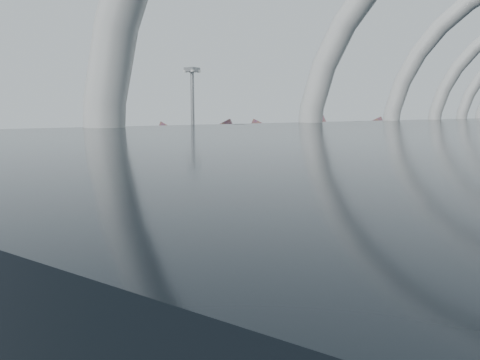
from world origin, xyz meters
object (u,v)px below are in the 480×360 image
Objects in this scene: bus_row_near_c at (49,214)px; gse_cart_belly_b at (364,219)px; jet_remote_mid at (194,152)px; airliner_gate_b at (394,164)px; jet_remote_far at (223,148)px; floodlight_mast at (193,124)px; gse_cart_belly_e at (328,208)px; bus_row_near_b at (46,211)px; airliner_gate_c at (435,157)px; airliner_main at (321,188)px; jet_remote_west at (131,157)px; bus_row_near_d at (62,218)px; bus_row_near_a at (36,209)px; gse_cart_belly_d at (350,225)px; van_curve_c at (97,358)px.

bus_row_near_c is 6.20× the size of gse_cart_belly_b.
gse_cart_belly_b is (107.38, -72.98, -3.93)m from jet_remote_mid.
airliner_gate_b is 1.47× the size of jet_remote_far.
floodlight_mast is 13.66× the size of gse_cart_belly_e.
bus_row_near_c is at bearing -118.09° from bus_row_near_b.
airliner_gate_c is at bearing -19.51° from bus_row_near_c.
airliner_gate_b reaches higher than gse_cart_belly_b.
jet_remote_west is at bearing 150.87° from airliner_main.
jet_remote_west is at bearing 161.14° from gse_cart_belly_b.
airliner_main is 117.32m from jet_remote_mid.
airliner_gate_c is 142.50m from bus_row_near_d.
gse_cart_belly_b is 1.04× the size of gse_cart_belly_e.
bus_row_near_a is 12.20m from bus_row_near_d.
jet_remote_mid is 118.58m from floodlight_mast.
bus_row_near_b is (-40.41, -39.91, -3.10)m from airliner_main.
jet_remote_far reaches higher than jet_remote_west.
bus_row_near_c is 32.47m from floodlight_mast.
bus_row_near_d is 6.20× the size of gse_cart_belly_d.
bus_row_near_b is 33.72m from floodlight_mast.
floodlight_mast is (18.25, 20.85, 16.93)m from bus_row_near_c.
jet_remote_west is 19.40× the size of gse_cart_belly_e.
jet_remote_far is at bearing 136.61° from gse_cart_belly_d.
floodlight_mast is at bearing -56.35° from bus_row_near_a.
jet_remote_mid reaches higher than bus_row_near_c.
bus_row_near_b is at bearing 60.36° from bus_row_near_c.
bus_row_near_d is (-32.43, -41.84, -3.20)m from airliner_main.
jet_remote_west reaches higher than gse_cart_belly_d.
van_curve_c is at bearing 113.23° from jet_remote_mid.
airliner_gate_c is at bearing -19.64° from bus_row_near_b.
gse_cart_belly_b is at bearing -34.86° from airliner_main.
airliner_main is 25.55× the size of gse_cart_belly_b.
bus_row_near_d is at bearing -96.05° from bus_row_near_c.
jet_remote_west is 149.25m from van_curve_c.
bus_row_near_b is 58.33m from gse_cart_belly_e.
van_curve_c reaches higher than gse_cart_belly_d.
airliner_main is 12.56× the size of van_curve_c.
gse_cart_belly_e is (98.09, -90.17, -4.37)m from jet_remote_far.
gse_cart_belly_b is (11.64, -5.17, -4.35)m from airliner_main.
gse_cart_belly_d is (47.82, 30.62, -1.31)m from bus_row_near_c.
airliner_gate_b reaches higher than van_curve_c.
bus_row_near_b is 1.06× the size of bus_row_near_d.
airliner_gate_c is at bearing -17.19° from bus_row_near_d.
jet_remote_far reaches higher than gse_cart_belly_b.
airliner_gate_b reaches higher than gse_cart_belly_e.
bus_row_near_d reaches higher than gse_cart_belly_d.
airliner_gate_c is at bearing 90.19° from gse_cart_belly_e.
bus_row_near_d is 6.04× the size of gse_cart_belly_e.
floodlight_mast is at bearing -161.71° from gse_cart_belly_d.
airliner_gate_c reaches higher than bus_row_near_d.
airliner_main is 16.40m from gse_cart_belly_d.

